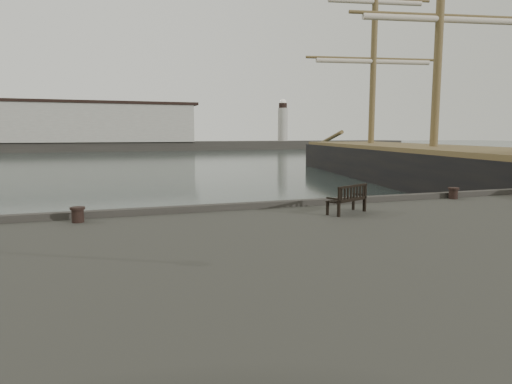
# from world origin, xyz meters

# --- Properties ---
(ground) EXTENTS (400.00, 400.00, 0.00)m
(ground) POSITION_xyz_m (0.00, 0.00, 0.00)
(ground) COLOR black
(ground) RESTS_ON ground
(breakwater) EXTENTS (140.00, 9.50, 12.20)m
(breakwater) POSITION_xyz_m (-4.56, 92.00, 4.30)
(breakwater) COLOR #383530
(breakwater) RESTS_ON ground
(bench) EXTENTS (1.44, 1.00, 0.79)m
(bench) POSITION_xyz_m (1.21, -1.82, 1.81)
(bench) COLOR black
(bench) RESTS_ON quay
(bollard_left) EXTENTS (0.38, 0.38, 0.39)m
(bollard_left) POSITION_xyz_m (-5.93, -0.75, 1.76)
(bollard_left) COLOR black
(bollard_left) RESTS_ON quay
(bollard_right) EXTENTS (0.46, 0.46, 0.39)m
(bollard_right) POSITION_xyz_m (6.15, -0.50, 1.76)
(bollard_right) COLOR black
(bollard_right) RESTS_ON quay
(tall_ship_main) EXTENTS (16.36, 43.39, 31.91)m
(tall_ship_main) POSITION_xyz_m (18.29, 14.90, 0.80)
(tall_ship_main) COLOR black
(tall_ship_main) RESTS_ON ground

